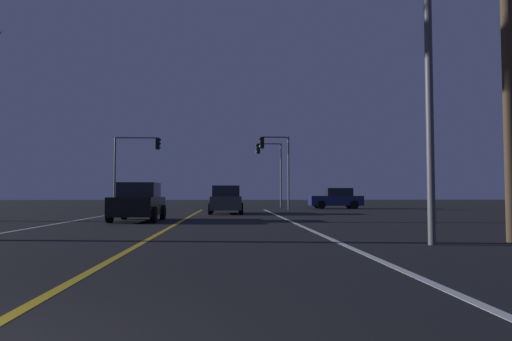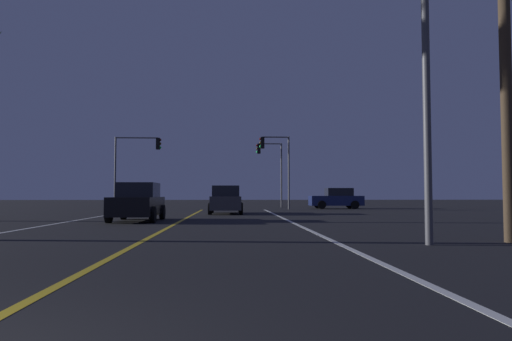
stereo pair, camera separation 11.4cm
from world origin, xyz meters
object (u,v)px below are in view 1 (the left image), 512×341
at_px(car_ahead_far, 226,200).
at_px(utility_pole_right, 507,49).
at_px(traffic_light_far_right, 269,160).
at_px(car_crossing_side, 336,199).
at_px(car_oncoming, 138,202).
at_px(traffic_light_near_right, 275,156).
at_px(street_lamp_right_near, 410,24).
at_px(traffic_light_near_left, 137,155).

distance_m(car_ahead_far, utility_pole_right, 19.36).
bearing_deg(traffic_light_far_right, car_crossing_side, 143.92).
bearing_deg(car_oncoming, car_ahead_far, 153.33).
bearing_deg(traffic_light_near_right, car_crossing_side, -161.99).
height_order(car_crossing_side, traffic_light_near_right, traffic_light_near_right).
relative_size(traffic_light_near_right, utility_pole_right, 0.63).
height_order(traffic_light_near_right, street_lamp_right_near, street_lamp_right_near).
height_order(car_crossing_side, utility_pole_right, utility_pole_right).
height_order(car_crossing_side, traffic_light_near_left, traffic_light_near_left).
distance_m(car_ahead_far, street_lamp_right_near, 19.09).
bearing_deg(car_ahead_far, traffic_light_near_left, 40.76).
bearing_deg(traffic_light_near_right, utility_pole_right, 97.57).
distance_m(car_ahead_far, traffic_light_near_left, 11.19).
distance_m(car_crossing_side, utility_pole_right, 27.66).
bearing_deg(street_lamp_right_near, traffic_light_near_left, -66.27).
xyz_separation_m(street_lamp_right_near, utility_pole_right, (2.68, 0.50, -0.41)).
bearing_deg(street_lamp_right_near, traffic_light_far_right, -88.74).
relative_size(car_oncoming, street_lamp_right_near, 0.52).
height_order(traffic_light_near_right, traffic_light_far_right, traffic_light_far_right).
xyz_separation_m(car_crossing_side, traffic_light_far_right, (-5.21, 3.80, 3.42)).
bearing_deg(street_lamp_right_near, utility_pole_right, -169.51).
xyz_separation_m(car_ahead_far, traffic_light_far_right, (3.81, 13.58, 3.42)).
bearing_deg(traffic_light_far_right, car_oncoming, 70.19).
xyz_separation_m(traffic_light_near_left, traffic_light_far_right, (10.78, 5.50, 0.06)).
height_order(car_oncoming, car_ahead_far, same).
bearing_deg(traffic_light_far_right, traffic_light_near_right, 89.77).
bearing_deg(car_crossing_side, traffic_light_far_right, -36.08).
xyz_separation_m(car_oncoming, street_lamp_right_near, (8.33, -10.41, 4.43)).
xyz_separation_m(car_crossing_side, traffic_light_near_left, (-15.99, -1.70, 3.37)).
bearing_deg(street_lamp_right_near, car_oncoming, -51.35).
relative_size(traffic_light_near_left, utility_pole_right, 0.62).
height_order(traffic_light_near_right, traffic_light_near_left, traffic_light_near_right).
xyz_separation_m(traffic_light_near_right, street_lamp_right_near, (0.72, -26.10, 1.04)).
height_order(traffic_light_near_right, utility_pole_right, utility_pole_right).
distance_m(car_oncoming, utility_pole_right, 15.35).
relative_size(car_crossing_side, car_oncoming, 1.00).
relative_size(traffic_light_near_right, street_lamp_right_near, 0.69).
height_order(car_oncoming, traffic_light_near_left, traffic_light_near_left).
relative_size(car_ahead_far, street_lamp_right_near, 0.52).
bearing_deg(traffic_light_near_right, street_lamp_right_near, 91.58).
bearing_deg(traffic_light_far_right, utility_pole_right, 96.20).
bearing_deg(traffic_light_near_left, car_crossing_side, 6.08).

